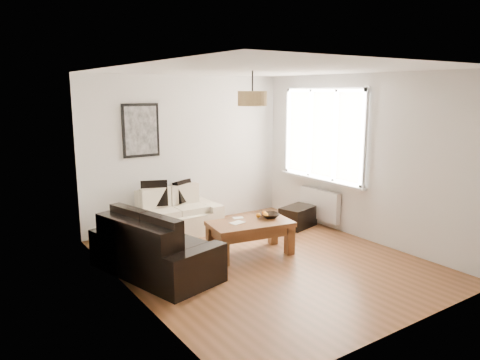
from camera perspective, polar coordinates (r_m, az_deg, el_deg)
floor at (r=6.42m, az=3.05°, el=-10.10°), size 4.50×4.50×0.00m
ceiling at (r=5.99m, az=3.32°, el=13.76°), size 3.80×4.50×0.00m
wall_back at (r=7.96m, az=-6.70°, el=3.68°), size 3.80×0.04×2.60m
wall_front at (r=4.53m, az=20.70°, el=-2.70°), size 3.80×0.04×2.60m
wall_left at (r=5.16m, az=-13.85°, el=-0.65°), size 0.04×4.50×2.60m
wall_right at (r=7.37m, az=15.04°, el=2.77°), size 0.04×4.50×2.60m
window_bay at (r=7.84m, az=10.53°, el=5.67°), size 0.14×1.90×1.60m
radiator at (r=8.02m, az=10.02°, el=-3.05°), size 0.10×0.90×0.52m
poster at (r=7.53m, az=-12.43°, el=6.14°), size 0.62×0.04×0.87m
pendant_shade at (r=6.22m, az=1.58°, el=10.27°), size 0.40×0.40×0.20m
loveseat_cream at (r=7.50m, az=-8.34°, el=-4.12°), size 1.46×0.80×0.73m
sofa_leather at (r=5.98m, az=-10.70°, el=-8.04°), size 1.27×1.92×0.76m
coffee_table at (r=6.58m, az=1.29°, el=-7.32°), size 1.27×0.83×0.48m
ottoman at (r=7.93m, az=7.33°, el=-4.63°), size 0.71×0.56×0.36m
cushion_left at (r=7.48m, az=-10.77°, el=-1.69°), size 0.45×0.28×0.43m
cushion_right at (r=7.71m, az=-7.13°, el=-1.41°), size 0.38×0.26×0.37m
fruit_bowl at (r=6.72m, az=3.81°, el=-4.50°), size 0.34×0.34×0.07m
orange_a at (r=6.71m, az=3.25°, el=-4.44°), size 0.10×0.10×0.08m
orange_b at (r=6.79m, az=3.04°, el=-4.27°), size 0.11×0.11×0.09m
orange_c at (r=6.69m, az=2.35°, el=-4.49°), size 0.08×0.08×0.07m
papers at (r=6.46m, az=-0.36°, el=-5.41°), size 0.23×0.18×0.01m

